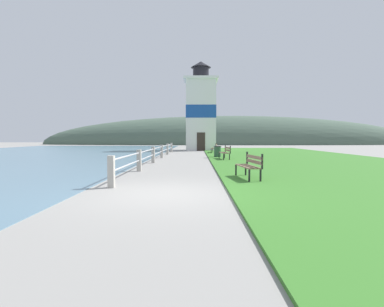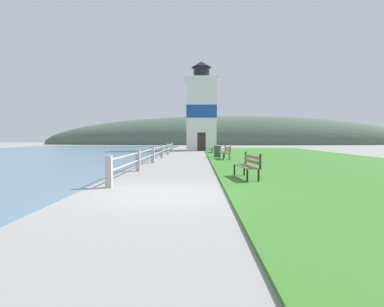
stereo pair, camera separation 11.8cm
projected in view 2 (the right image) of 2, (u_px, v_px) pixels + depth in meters
The scene contains 9 objects.
ground_plane at pixel (160, 194), 7.71m from camera, with size 160.00×160.00×0.00m, color gray.
grass_verge at pixel (296, 158), 20.55m from camera, with size 12.00×39.05×0.06m.
seawall_railing at pixel (158, 152), 19.25m from camera, with size 0.18×21.31×0.94m.
park_bench_near at pixel (248, 164), 10.27m from camera, with size 0.69×1.69×0.94m.
park_bench_midway at pixel (225, 152), 19.46m from camera, with size 0.63×1.76×0.94m.
park_bench_far at pixel (215, 147), 27.68m from camera, with size 0.67×1.79×0.94m.
lighthouse at pixel (201, 111), 34.00m from camera, with size 3.77×3.77×10.03m.
trash_bin at pixel (218, 152), 21.61m from camera, with size 0.54×0.54×0.84m.
distant_hillside at pixel (231, 144), 63.49m from camera, with size 80.00×16.00×12.00m.
Camera 2 is at (0.98, -7.62, 1.46)m, focal length 28.00 mm.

